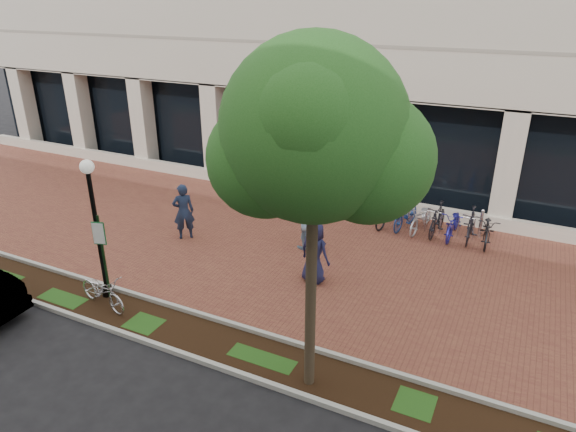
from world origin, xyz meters
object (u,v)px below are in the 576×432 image
at_px(locked_bicycle, 102,291).
at_px(pedestrian_right, 314,252).
at_px(parking_sign, 103,251).
at_px(pedestrian_mid, 306,220).
at_px(lamppost, 96,222).
at_px(street_tree, 317,141).
at_px(bike_rack_cluster, 437,220).
at_px(bollard, 481,223).
at_px(pedestrian_left, 184,212).

relative_size(locked_bicycle, pedestrian_right, 0.96).
relative_size(parking_sign, pedestrian_mid, 1.36).
distance_m(parking_sign, locked_bicycle, 1.21).
height_order(lamppost, pedestrian_right, lamppost).
relative_size(street_tree, bike_rack_cluster, 1.69).
distance_m(lamppost, locked_bicycle, 1.83).
xyz_separation_m(locked_bicycle, bollard, (8.41, 8.86, 0.05)).
bearing_deg(bike_rack_cluster, pedestrian_right, -110.21).
relative_size(lamppost, bike_rack_cluster, 0.92).
distance_m(parking_sign, bike_rack_cluster, 10.91).
bearing_deg(lamppost, parking_sign, -37.87).
relative_size(pedestrian_mid, bike_rack_cluster, 0.46).
relative_size(street_tree, locked_bicycle, 3.98).
relative_size(parking_sign, bike_rack_cluster, 0.62).
bearing_deg(bollard, bike_rack_cluster, -164.35).
bearing_deg(pedestrian_left, locked_bicycle, 54.86).
bearing_deg(street_tree, parking_sign, 177.30).
height_order(parking_sign, bollard, parking_sign).
distance_m(lamppost, pedestrian_right, 5.93).
height_order(pedestrian_right, bollard, pedestrian_right).
distance_m(pedestrian_left, bike_rack_cluster, 8.66).
distance_m(parking_sign, bollard, 12.11).
relative_size(pedestrian_mid, pedestrian_right, 1.04).
bearing_deg(pedestrian_right, pedestrian_left, 3.87).
xyz_separation_m(street_tree, bollard, (2.28, 9.09, -4.78)).
relative_size(pedestrian_right, bike_rack_cluster, 0.44).
bearing_deg(parking_sign, bollard, 29.51).
height_order(street_tree, pedestrian_left, street_tree).
bearing_deg(locked_bicycle, pedestrian_right, -39.14).
relative_size(locked_bicycle, pedestrian_mid, 0.92).
height_order(pedestrian_left, pedestrian_mid, pedestrian_mid).
distance_m(lamppost, street_tree, 7.19).
distance_m(pedestrian_right, bike_rack_cluster, 5.44).
bearing_deg(locked_bicycle, pedestrian_mid, -20.06).
bearing_deg(street_tree, bollard, 75.93).
height_order(street_tree, locked_bicycle, street_tree).
xyz_separation_m(street_tree, locked_bicycle, (-6.13, 0.23, -4.83)).
distance_m(pedestrian_left, pedestrian_mid, 4.14).
bearing_deg(parking_sign, pedestrian_right, 22.73).
bearing_deg(parking_sign, pedestrian_left, 82.75).
height_order(parking_sign, pedestrian_left, parking_sign).
relative_size(locked_bicycle, bollard, 1.75).
bearing_deg(parking_sign, bike_rack_cluster, 33.46).
height_order(street_tree, bollard, street_tree).
bearing_deg(locked_bicycle, lamppost, 47.80).
bearing_deg(street_tree, pedestrian_right, 112.83).
bearing_deg(locked_bicycle, street_tree, -80.70).
distance_m(parking_sign, pedestrian_right, 5.67).
relative_size(lamppost, pedestrian_right, 2.09).
relative_size(lamppost, pedestrian_mid, 2.00).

